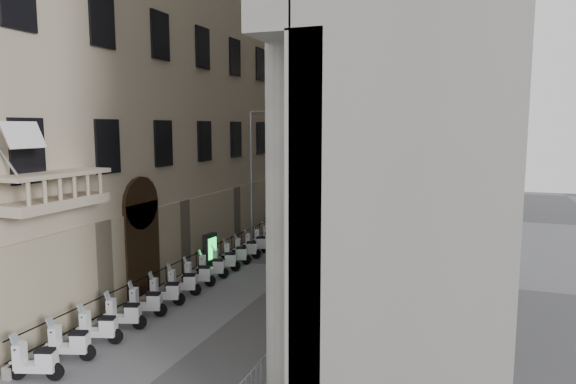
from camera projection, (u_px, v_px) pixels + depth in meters
name	position (u px, v px, depth m)	size (l,w,h in m)	color
far_building	(386.00, 57.00, 53.54)	(22.00, 10.00, 30.00)	#ABAAA2
iron_fence	(217.00, 266.00, 28.91)	(0.30, 28.00, 1.40)	black
blue_awning	(390.00, 247.00, 33.53)	(1.60, 3.00, 3.00)	navy
flag	(39.00, 368.00, 16.68)	(1.00, 1.40, 8.20)	#9E0C11
scooter_0	(37.00, 380.00, 15.91)	(0.56, 1.40, 1.50)	white
scooter_1	(71.00, 360.00, 17.24)	(0.56, 1.40, 1.50)	white
scooter_2	(100.00, 344.00, 18.57)	(0.56, 1.40, 1.50)	white
scooter_3	(125.00, 329.00, 19.90)	(0.56, 1.40, 1.50)	white
scooter_4	(147.00, 316.00, 21.23)	(0.56, 1.40, 1.50)	white
scooter_5	(166.00, 305.00, 22.57)	(0.56, 1.40, 1.50)	white
scooter_6	(183.00, 295.00, 23.90)	(0.56, 1.40, 1.50)	white
scooter_7	(199.00, 286.00, 25.23)	(0.56, 1.40, 1.50)	white
scooter_8	(212.00, 278.00, 26.56)	(0.56, 1.40, 1.50)	white
scooter_9	(225.00, 271.00, 27.89)	(0.56, 1.40, 1.50)	white
scooter_10	(236.00, 264.00, 29.22)	(0.56, 1.40, 1.50)	white
scooter_11	(247.00, 258.00, 30.55)	(0.56, 1.40, 1.50)	white
scooter_12	(256.00, 253.00, 31.88)	(0.56, 1.40, 1.50)	white
scooter_13	(265.00, 248.00, 33.22)	(0.56, 1.40, 1.50)	white
scooter_14	(273.00, 243.00, 34.55)	(0.56, 1.40, 1.50)	white
barrier_1	(277.00, 375.00, 16.22)	(0.60, 2.40, 1.10)	#A1A3A8
barrier_2	(302.00, 344.00, 18.55)	(0.60, 2.40, 1.10)	#A1A3A8
barrier_3	(321.00, 319.00, 20.88)	(0.60, 2.40, 1.10)	#A1A3A8
barrier_4	(336.00, 300.00, 23.22)	(0.60, 2.40, 1.10)	#A1A3A8
barrier_5	(349.00, 284.00, 25.55)	(0.60, 2.40, 1.10)	#A1A3A8
barrier_6	(359.00, 271.00, 27.88)	(0.60, 2.40, 1.10)	#A1A3A8
barrier_7	(368.00, 260.00, 30.22)	(0.60, 2.40, 1.10)	#A1A3A8
barrier_8	(376.00, 250.00, 32.55)	(0.60, 2.40, 1.10)	#A1A3A8
security_tent	(297.00, 191.00, 39.33)	(4.23, 4.23, 3.43)	white
street_lamp	(257.00, 167.00, 32.42)	(2.86, 0.42, 8.78)	#96999E
info_kiosk	(210.00, 252.00, 27.82)	(0.41, 1.00, 2.06)	black
pedestrian_a	(347.00, 225.00, 36.41)	(0.64, 0.42, 1.75)	black
pedestrian_b	(361.00, 230.00, 34.95)	(0.76, 0.59, 1.57)	black
pedestrian_c	(369.00, 210.00, 42.63)	(0.90, 0.59, 1.85)	black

